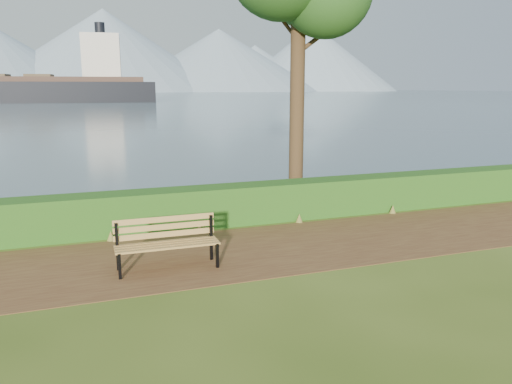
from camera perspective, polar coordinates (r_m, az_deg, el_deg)
name	(u,v)px	position (r m, az deg, el deg)	size (l,w,h in m)	color
ground	(271,253)	(10.86, 1.72, -6.96)	(140.00, 140.00, 0.00)	#3D5217
path	(266,248)	(11.13, 1.16, -6.46)	(40.00, 3.40, 0.01)	#57301E
hedge	(235,204)	(13.09, -2.40, -1.40)	(32.00, 0.85, 1.00)	#154814
water	(83,94)	(269.62, -19.13, 10.53)	(700.00, 510.00, 0.00)	slate
mountains	(65,54)	(416.36, -21.01, 14.48)	(585.00, 190.00, 70.00)	#8096AA
bench	(166,239)	(9.99, -10.20, -5.36)	(2.01, 0.61, 1.00)	black
cargo_ship	(18,90)	(126.22, -25.57, 10.52)	(65.66, 16.57, 19.72)	black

